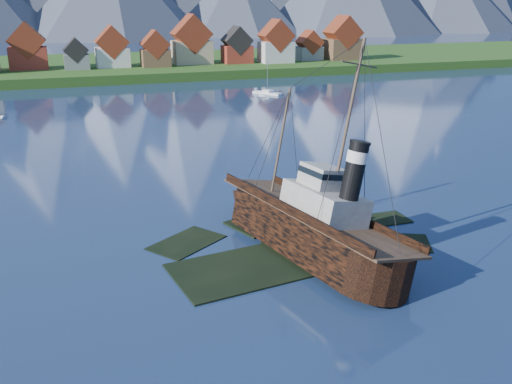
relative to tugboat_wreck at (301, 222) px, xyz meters
name	(u,v)px	position (x,y,z in m)	size (l,w,h in m)	color
ground	(283,253)	(-2.29, -0.85, -2.97)	(1400.00, 1400.00, 0.00)	#1A2B4A
shoal	(291,246)	(-0.52, 1.30, -3.31)	(31.71, 21.24, 1.14)	black
shore_bank	(115,70)	(-2.29, 169.15, -2.97)	(600.00, 80.00, 3.20)	#1D4714
seawall	(128,84)	(-2.29, 131.15, -2.97)	(600.00, 2.50, 2.00)	#3F3D38
town	(13,52)	(-35.42, 151.34, 6.02)	(250.96, 16.69, 17.30)	maroon
tugboat_wreck	(301,222)	(0.00, 0.00, 0.00)	(6.91, 29.77, 23.59)	black
sailboat_e	(267,93)	(32.09, 98.01, -2.74)	(6.75, 8.54, 10.22)	white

